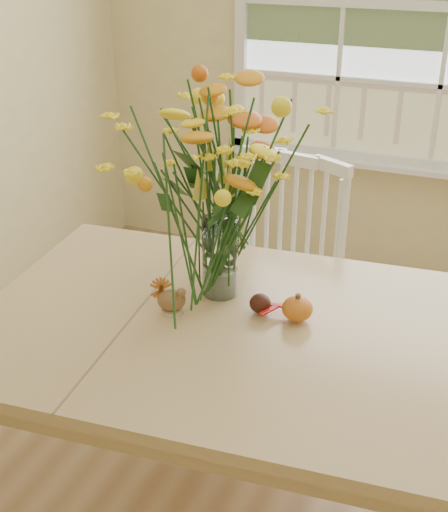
% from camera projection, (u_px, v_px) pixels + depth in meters
% --- Properties ---
extents(wall_back, '(4.00, 0.02, 2.70)m').
position_uv_depth(wall_back, '(447.00, 47.00, 3.56)').
color(wall_back, beige).
rests_on(wall_back, floor).
extents(dining_table, '(1.62, 1.22, 0.83)m').
position_uv_depth(dining_table, '(222.00, 346.00, 2.18)').
color(dining_table, tan).
rests_on(dining_table, floor).
extents(windsor_chair, '(0.57, 0.55, 1.06)m').
position_uv_depth(windsor_chair, '(281.00, 272.00, 2.94)').
color(windsor_chair, white).
rests_on(windsor_chair, floor).
extents(flower_vase, '(0.56, 0.56, 0.67)m').
position_uv_depth(flower_vase, '(220.00, 180.00, 2.12)').
color(flower_vase, white).
rests_on(flower_vase, dining_table).
extents(pumpkin, '(0.10, 0.10, 0.08)m').
position_uv_depth(pumpkin, '(297.00, 310.00, 2.13)').
color(pumpkin, '#D36318').
rests_on(pumpkin, dining_table).
extents(turkey_figurine, '(0.11, 0.10, 0.11)m').
position_uv_depth(turkey_figurine, '(172.00, 300.00, 2.16)').
color(turkey_figurine, '#CCB78C').
rests_on(turkey_figurine, dining_table).
extents(dark_gourd, '(0.13, 0.11, 0.06)m').
position_uv_depth(dark_gourd, '(260.00, 304.00, 2.17)').
color(dark_gourd, '#38160F').
rests_on(dark_gourd, dining_table).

